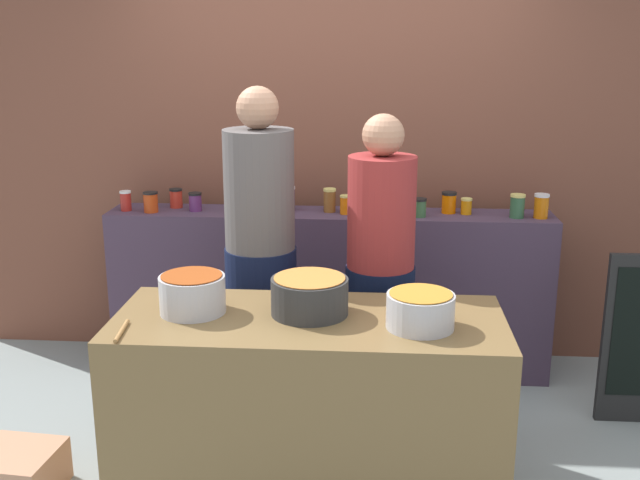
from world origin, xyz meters
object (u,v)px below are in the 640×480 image
at_px(preserve_jar_4, 244,202).
at_px(bread_crate, 17,472).
at_px(cooking_pot_right, 420,311).
at_px(preserve_jar_1, 151,202).
at_px(preserve_jar_9, 366,203).
at_px(preserve_jar_2, 176,198).
at_px(preserve_jar_8, 346,205).
at_px(preserve_jar_15, 541,206).
at_px(cooking_pot_center, 309,296).
at_px(preserve_jar_0, 126,201).
at_px(cook_in_cap, 380,295).
at_px(preserve_jar_6, 288,198).
at_px(preserve_jar_12, 449,202).
at_px(preserve_jar_7, 329,200).
at_px(cooking_pot_left, 192,294).
at_px(preserve_jar_13, 466,206).
at_px(preserve_jar_5, 266,201).
at_px(preserve_jar_11, 420,207).
at_px(wooden_spoon, 122,331).
at_px(preserve_jar_3, 195,202).
at_px(cook_with_tongs, 261,279).
at_px(preserve_jar_14, 517,206).
at_px(preserve_jar_10, 397,203).

height_order(preserve_jar_4, bread_crate, preserve_jar_4).
bearing_deg(cooking_pot_right, preserve_jar_1, 137.85).
distance_m(preserve_jar_1, preserve_jar_9, 1.31).
relative_size(preserve_jar_2, preserve_jar_8, 1.04).
relative_size(preserve_jar_4, preserve_jar_15, 0.93).
distance_m(cooking_pot_center, cooking_pot_right, 0.49).
distance_m(preserve_jar_4, preserve_jar_15, 1.76).
relative_size(preserve_jar_0, cook_in_cap, 0.07).
xyz_separation_m(preserve_jar_6, preserve_jar_15, (1.50, -0.09, -0.00)).
relative_size(preserve_jar_12, preserve_jar_15, 0.89).
distance_m(preserve_jar_7, cooking_pot_left, 1.49).
relative_size(preserve_jar_12, cook_in_cap, 0.08).
distance_m(preserve_jar_2, preserve_jar_6, 0.71).
distance_m(preserve_jar_12, preserve_jar_15, 0.54).
bearing_deg(preserve_jar_0, preserve_jar_13, 1.66).
relative_size(preserve_jar_5, preserve_jar_13, 1.15).
xyz_separation_m(preserve_jar_12, cooking_pot_center, (-0.72, -1.40, -0.12)).
xyz_separation_m(preserve_jar_1, cooking_pot_center, (1.08, -1.28, -0.12)).
xyz_separation_m(preserve_jar_11, bread_crate, (-1.89, -1.41, -0.97)).
relative_size(preserve_jar_1, preserve_jar_9, 0.86).
relative_size(preserve_jar_11, preserve_jar_13, 1.15).
bearing_deg(preserve_jar_9, wooden_spoon, -121.71).
distance_m(preserve_jar_3, preserve_jar_11, 1.36).
bearing_deg(cook_with_tongs, preserve_jar_6, 85.93).
height_order(preserve_jar_2, preserve_jar_14, preserve_jar_14).
xyz_separation_m(preserve_jar_3, preserve_jar_15, (2.07, -0.03, 0.02)).
relative_size(wooden_spoon, bread_crate, 0.62).
relative_size(preserve_jar_7, bread_crate, 0.40).
relative_size(preserve_jar_2, cooking_pot_center, 0.35).
bearing_deg(preserve_jar_2, bread_crate, -104.05).
relative_size(preserve_jar_9, preserve_jar_14, 1.03).
xyz_separation_m(preserve_jar_5, preserve_jar_12, (1.11, 0.01, 0.01)).
relative_size(wooden_spoon, cook_in_cap, 0.13).
height_order(preserve_jar_3, cook_in_cap, cook_in_cap).
relative_size(preserve_jar_2, preserve_jar_4, 0.89).
bearing_deg(cooking_pot_right, preserve_jar_0, 140.12).
bearing_deg(preserve_jar_15, cook_with_tongs, -156.23).
height_order(preserve_jar_1, preserve_jar_10, preserve_jar_10).
relative_size(preserve_jar_2, preserve_jar_10, 0.82).
bearing_deg(cooking_pot_left, preserve_jar_11, 50.90).
bearing_deg(preserve_jar_9, preserve_jar_6, 169.33).
distance_m(preserve_jar_8, preserve_jar_9, 0.13).
height_order(preserve_jar_7, preserve_jar_9, same).
relative_size(preserve_jar_5, preserve_jar_8, 0.98).
bearing_deg(cooking_pot_left, preserve_jar_10, 55.16).
relative_size(preserve_jar_5, cooking_pot_right, 0.39).
distance_m(preserve_jar_15, cooking_pot_center, 1.81).
bearing_deg(preserve_jar_1, preserve_jar_13, 2.68).
bearing_deg(preserve_jar_12, bread_crate, -143.60).
xyz_separation_m(preserve_jar_0, preserve_jar_8, (1.34, 0.01, -0.00)).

